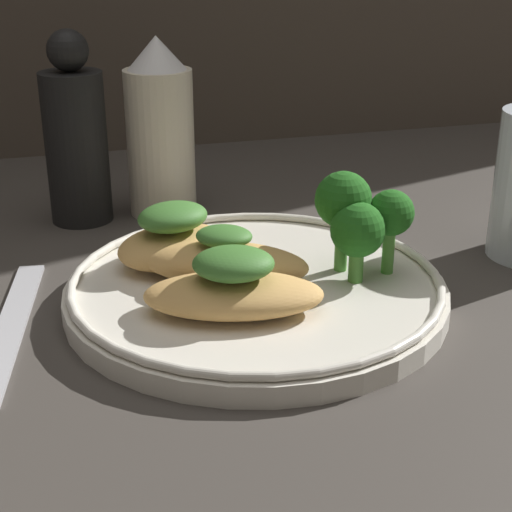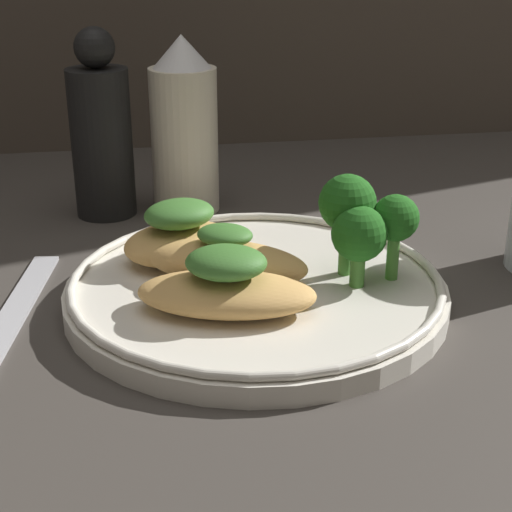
# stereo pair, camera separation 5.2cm
# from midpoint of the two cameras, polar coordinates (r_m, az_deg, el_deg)

# --- Properties ---
(ground_plane) EXTENTS (1.80, 1.80, 0.01)m
(ground_plane) POSITION_cam_midpoint_polar(r_m,az_deg,el_deg) (0.53, 2.78, -3.92)
(ground_plane) COLOR #3D3833
(plate) EXTENTS (0.26, 0.26, 0.02)m
(plate) POSITION_cam_midpoint_polar(r_m,az_deg,el_deg) (0.53, 2.81, -2.47)
(plate) COLOR silver
(plate) RESTS_ON ground_plane
(grilled_meat_front) EXTENTS (0.12, 0.08, 0.04)m
(grilled_meat_front) POSITION_cam_midpoint_polar(r_m,az_deg,el_deg) (0.48, 0.91, -2.36)
(grilled_meat_front) COLOR tan
(grilled_meat_front) RESTS_ON plate
(grilled_meat_middle) EXTENTS (0.12, 0.09, 0.04)m
(grilled_meat_middle) POSITION_cam_midpoint_polar(r_m,az_deg,el_deg) (0.52, 0.57, -0.33)
(grilled_meat_middle) COLOR tan
(grilled_meat_middle) RESTS_ON plate
(grilled_meat_back) EXTENTS (0.10, 0.08, 0.04)m
(grilled_meat_back) POSITION_cam_midpoint_polar(r_m,az_deg,el_deg) (0.55, -2.89, 1.36)
(grilled_meat_back) COLOR tan
(grilled_meat_back) RESTS_ON plate
(broccoli_bunch) EXTENTS (0.06, 0.06, 0.07)m
(broccoli_bunch) POSITION_cam_midpoint_polar(r_m,az_deg,el_deg) (0.52, 10.57, 2.59)
(broccoli_bunch) COLOR #4C8E38
(broccoli_bunch) RESTS_ON plate
(sauce_bottle) EXTENTS (0.06, 0.06, 0.15)m
(sauce_bottle) POSITION_cam_midpoint_polar(r_m,az_deg,el_deg) (0.68, -3.06, 9.18)
(sauce_bottle) COLOR beige
(sauce_bottle) RESTS_ON ground_plane
(pepper_grinder) EXTENTS (0.05, 0.05, 0.16)m
(pepper_grinder) POSITION_cam_midpoint_polar(r_m,az_deg,el_deg) (0.68, -9.05, 8.71)
(pepper_grinder) COLOR black
(pepper_grinder) RESTS_ON ground_plane
(fork) EXTENTS (0.05, 0.18, 0.01)m
(fork) POSITION_cam_midpoint_polar(r_m,az_deg,el_deg) (0.53, -14.58, -4.01)
(fork) COLOR #B2B2B7
(fork) RESTS_ON ground_plane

